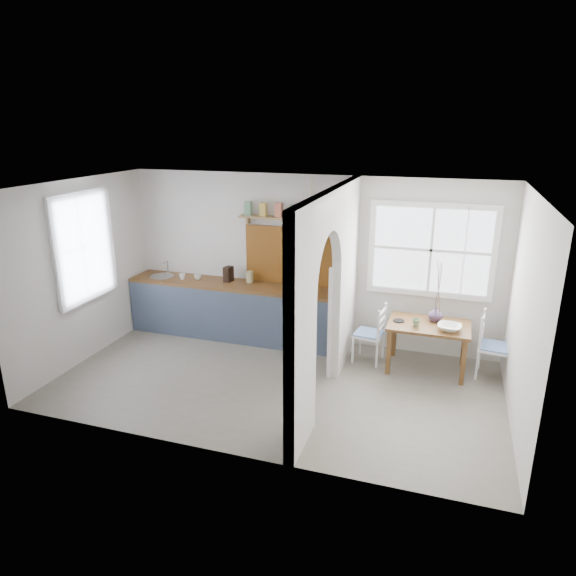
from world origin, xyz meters
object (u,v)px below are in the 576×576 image
(chair_right, at_px, (495,346))
(dining_table, at_px, (427,347))
(kettle, at_px, (334,285))
(chair_left, at_px, (369,333))
(vase, at_px, (435,314))

(chair_right, bearing_deg, dining_table, 99.53)
(dining_table, relative_size, kettle, 4.26)
(dining_table, bearing_deg, chair_left, 178.78)
(chair_left, distance_m, vase, 0.97)
(chair_left, xyz_separation_m, kettle, (-0.59, 0.25, 0.60))
(chair_left, relative_size, chair_right, 0.95)
(chair_left, bearing_deg, vase, 104.48)
(kettle, bearing_deg, vase, -18.45)
(chair_right, relative_size, vase, 4.32)
(dining_table, xyz_separation_m, chair_left, (-0.82, 0.03, 0.09))
(chair_left, relative_size, vase, 4.10)
(chair_right, bearing_deg, kettle, 90.70)
(dining_table, height_order, kettle, kettle)
(chair_right, bearing_deg, vase, 89.66)
(chair_left, distance_m, kettle, 0.87)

